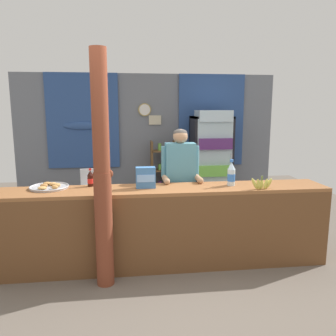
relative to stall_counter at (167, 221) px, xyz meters
The scene contains 13 objects.
ground_plane 1.17m from the stall_counter, 91.49° to the left, with size 8.29×8.29×0.00m, color #665B51.
back_wall_curtained 3.06m from the stall_counter, 90.51° to the left, with size 5.06×0.22×2.53m.
stall_counter is the anchor object (origin of this frame).
timber_post 0.95m from the stall_counter, 159.33° to the right, with size 0.21×0.18×2.46m.
drink_fridge 2.73m from the stall_counter, 64.92° to the left, with size 0.73×0.66×1.84m.
bottle_shelf_rack 2.69m from the stall_counter, 84.62° to the left, with size 0.48×0.28×1.26m.
plastic_lawn_chair 2.19m from the stall_counter, 117.60° to the left, with size 0.48×0.48×0.86m.
shopkeeper 0.74m from the stall_counter, 66.06° to the left, with size 0.50×0.42×1.62m.
soda_bottle_water 0.96m from the stall_counter, 10.13° to the left, with size 0.09×0.09×0.32m.
soda_bottle_cola 1.04m from the stall_counter, 160.83° to the left, with size 0.07×0.07×0.22m.
snack_box_biscuit 0.56m from the stall_counter, 146.70° to the left, with size 0.23×0.11×0.25m.
pastry_tray 1.43m from the stall_counter, 169.07° to the left, with size 0.45×0.45×0.06m.
banana_bunch 1.18m from the stall_counter, ahead, with size 0.28×0.06×0.16m.
Camera 1 is at (-0.41, -3.43, 1.88)m, focal length 35.90 mm.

